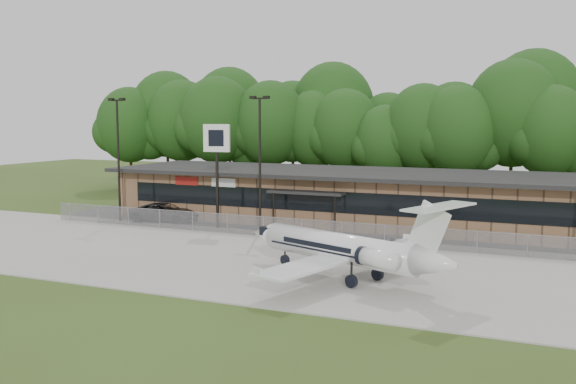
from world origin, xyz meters
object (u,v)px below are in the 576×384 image
at_px(terminal, 354,196).
at_px(pole_sign, 217,149).
at_px(suv, 165,213).
at_px(business_jet, 346,250).

xyz_separation_m(terminal, pole_sign, (-8.84, -7.14, 4.05)).
bearing_deg(suv, pole_sign, -111.42).
bearing_deg(suv, terminal, -77.74).
distance_m(suv, pole_sign, 7.90).
distance_m(business_jet, suv, 23.67).
distance_m(terminal, suv, 15.75).
relative_size(terminal, suv, 7.23).
xyz_separation_m(suv, pole_sign, (5.63, -1.09, 5.44)).
height_order(suv, pole_sign, pole_sign).
distance_m(terminal, pole_sign, 12.07).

